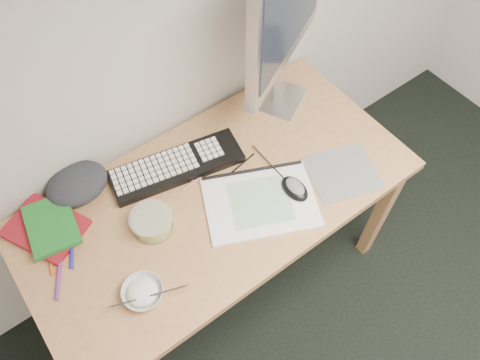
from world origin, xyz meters
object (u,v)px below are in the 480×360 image
at_px(keyboard, 177,166).
at_px(rice_bowl, 143,293).
at_px(desk, 218,206).
at_px(sketchpad, 260,202).
at_px(monitor, 287,11).

height_order(keyboard, rice_bowl, rice_bowl).
distance_m(desk, keyboard, 0.21).
bearing_deg(desk, rice_bowl, -157.03).
xyz_separation_m(desk, sketchpad, (0.10, -0.12, 0.09)).
xyz_separation_m(monitor, rice_bowl, (-0.86, -0.39, -0.40)).
relative_size(keyboard, monitor, 0.72).
distance_m(keyboard, rice_bowl, 0.49).
distance_m(desk, monitor, 0.72).
bearing_deg(monitor, keyboard, 157.31).
xyz_separation_m(sketchpad, keyboard, (-0.15, 0.30, 0.01)).
bearing_deg(monitor, rice_bowl, 176.72).
height_order(keyboard, monitor, monitor).
distance_m(desk, rice_bowl, 0.44).
bearing_deg(monitor, sketchpad, -164.52).
bearing_deg(rice_bowl, monitor, 24.54).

